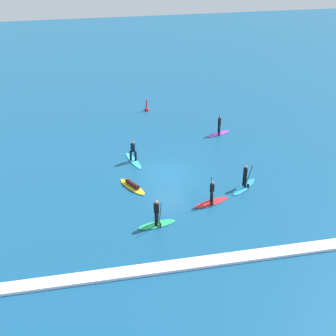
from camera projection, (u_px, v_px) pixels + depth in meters
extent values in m
plane|color=navy|center=(168.00, 174.00, 35.77)|extent=(120.00, 120.00, 0.00)
ellipsoid|color=#1E8CD1|center=(244.00, 187.00, 34.00)|extent=(2.67, 2.41, 0.08)
cylinder|color=black|center=(245.00, 182.00, 33.65)|extent=(0.23, 0.23, 0.88)
cylinder|color=black|center=(244.00, 180.00, 33.88)|extent=(0.23, 0.23, 0.88)
cylinder|color=black|center=(245.00, 172.00, 33.39)|extent=(0.42, 0.42, 0.66)
sphere|color=#A37556|center=(246.00, 167.00, 33.17)|extent=(0.29, 0.29, 0.21)
cylinder|color=black|center=(249.00, 175.00, 33.48)|extent=(0.33, 0.37, 1.87)
cube|color=black|center=(248.00, 186.00, 33.92)|extent=(0.18, 0.19, 0.32)
ellipsoid|color=red|center=(211.00, 202.00, 32.19)|extent=(2.80, 1.51, 0.07)
cylinder|color=black|center=(211.00, 195.00, 32.15)|extent=(0.24, 0.24, 0.87)
cylinder|color=black|center=(212.00, 198.00, 31.77)|extent=(0.24, 0.24, 0.87)
cylinder|color=black|center=(212.00, 188.00, 31.60)|extent=(0.39, 0.39, 0.57)
sphere|color=#A37556|center=(212.00, 183.00, 31.41)|extent=(0.28, 0.28, 0.22)
cylinder|color=black|center=(212.00, 191.00, 31.40)|extent=(0.19, 0.46, 2.07)
cube|color=black|center=(212.00, 204.00, 31.88)|extent=(0.12, 0.21, 0.32)
ellipsoid|color=#33C6CC|center=(133.00, 161.00, 37.54)|extent=(1.31, 3.06, 0.08)
cylinder|color=black|center=(136.00, 156.00, 37.30)|extent=(0.23, 0.23, 0.81)
cylinder|color=black|center=(131.00, 156.00, 37.33)|extent=(0.23, 0.23, 0.81)
cylinder|color=black|center=(133.00, 148.00, 36.96)|extent=(0.42, 0.42, 0.66)
sphere|color=brown|center=(133.00, 143.00, 36.74)|extent=(0.28, 0.28, 0.23)
ellipsoid|color=purple|center=(219.00, 134.00, 42.05)|extent=(2.48, 1.56, 0.07)
cylinder|color=black|center=(219.00, 129.00, 41.99)|extent=(0.23, 0.23, 0.78)
cylinder|color=black|center=(219.00, 130.00, 41.70)|extent=(0.23, 0.23, 0.78)
cylinder|color=black|center=(219.00, 122.00, 41.49)|extent=(0.37, 0.37, 0.67)
sphere|color=#A37556|center=(220.00, 117.00, 41.27)|extent=(0.29, 0.29, 0.22)
cylinder|color=black|center=(220.00, 125.00, 41.31)|extent=(0.14, 0.24, 1.95)
cube|color=black|center=(219.00, 134.00, 41.76)|extent=(0.14, 0.21, 0.32)
ellipsoid|color=#23B266|center=(157.00, 224.00, 29.94)|extent=(2.63, 1.19, 0.08)
cylinder|color=black|center=(156.00, 220.00, 29.57)|extent=(0.23, 0.23, 0.91)
cylinder|color=black|center=(157.00, 217.00, 29.83)|extent=(0.23, 0.23, 0.91)
cylinder|color=black|center=(156.00, 208.00, 29.32)|extent=(0.41, 0.41, 0.64)
sphere|color=#A37556|center=(156.00, 202.00, 29.10)|extent=(0.29, 0.29, 0.25)
cylinder|color=black|center=(160.00, 213.00, 29.27)|extent=(0.13, 0.47, 1.90)
cube|color=black|center=(160.00, 225.00, 29.71)|extent=(0.09, 0.21, 0.32)
ellipsoid|color=yellow|center=(132.00, 187.00, 33.99)|extent=(2.02, 2.86, 0.10)
cylinder|color=#381414|center=(133.00, 184.00, 33.84)|extent=(0.95, 1.35, 0.35)
sphere|color=#A37556|center=(126.00, 180.00, 34.36)|extent=(0.33, 0.33, 0.24)
sphere|color=red|center=(147.00, 110.00, 46.87)|extent=(0.45, 0.45, 0.45)
cylinder|color=red|center=(146.00, 105.00, 46.64)|extent=(0.13, 0.13, 1.15)
cube|color=white|center=(204.00, 262.00, 26.67)|extent=(25.19, 0.90, 0.18)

